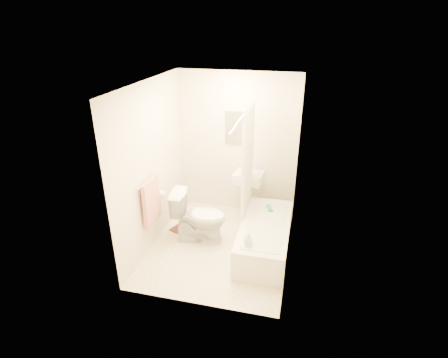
% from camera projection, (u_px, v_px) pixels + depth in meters
% --- Properties ---
extents(floor, '(2.40, 2.40, 0.00)m').
position_uv_depth(floor, '(220.00, 246.00, 5.26)').
color(floor, beige).
rests_on(floor, ground).
extents(ceiling, '(2.40, 2.40, 0.00)m').
position_uv_depth(ceiling, '(219.00, 83.00, 4.25)').
color(ceiling, white).
rests_on(ceiling, ground).
extents(wall_back, '(2.00, 0.02, 2.40)m').
position_uv_depth(wall_back, '(237.00, 145.00, 5.81)').
color(wall_back, beige).
rests_on(wall_back, ground).
extents(wall_left, '(0.02, 2.40, 2.40)m').
position_uv_depth(wall_left, '(152.00, 167.00, 4.97)').
color(wall_left, beige).
rests_on(wall_left, ground).
extents(wall_right, '(0.02, 2.40, 2.40)m').
position_uv_depth(wall_right, '(294.00, 181.00, 4.54)').
color(wall_right, beige).
rests_on(wall_right, ground).
extents(mirror, '(0.40, 0.03, 0.55)m').
position_uv_depth(mirror, '(237.00, 128.00, 5.67)').
color(mirror, white).
rests_on(mirror, wall_back).
extents(curtain_rod, '(0.03, 1.70, 0.03)m').
position_uv_depth(curtain_rod, '(244.00, 115.00, 4.44)').
color(curtain_rod, silver).
rests_on(curtain_rod, wall_back).
extents(shower_curtain, '(0.04, 0.80, 1.55)m').
position_uv_depth(shower_curtain, '(248.00, 160.00, 5.12)').
color(shower_curtain, silver).
rests_on(shower_curtain, curtain_rod).
extents(towel_bar, '(0.02, 0.60, 0.02)m').
position_uv_depth(towel_bar, '(147.00, 180.00, 4.78)').
color(towel_bar, silver).
rests_on(towel_bar, wall_left).
extents(towel, '(0.06, 0.45, 0.66)m').
position_uv_depth(towel, '(152.00, 201.00, 4.91)').
color(towel, '#CC7266').
rests_on(towel, towel_bar).
extents(toilet_paper, '(0.11, 0.12, 0.12)m').
position_uv_depth(toilet_paper, '(162.00, 194.00, 5.27)').
color(toilet_paper, white).
rests_on(toilet_paper, wall_left).
extents(toilet, '(0.85, 0.52, 0.80)m').
position_uv_depth(toilet, '(199.00, 217.00, 5.25)').
color(toilet, white).
rests_on(toilet, floor).
extents(sink, '(0.50, 0.41, 0.91)m').
position_uv_depth(sink, '(248.00, 193.00, 5.85)').
color(sink, silver).
rests_on(sink, floor).
extents(bathtub, '(0.68, 1.56, 0.44)m').
position_uv_depth(bathtub, '(265.00, 237.00, 5.10)').
color(bathtub, white).
rests_on(bathtub, floor).
extents(bath_mat, '(0.71, 0.63, 0.02)m').
position_uv_depth(bath_mat, '(192.00, 230.00, 5.65)').
color(bath_mat, '#4F3021').
rests_on(bath_mat, floor).
extents(soap_bottle, '(0.12, 0.12, 0.20)m').
position_uv_depth(soap_bottle, '(248.00, 239.00, 4.50)').
color(soap_bottle, silver).
rests_on(soap_bottle, bathtub).
extents(scrub_brush, '(0.13, 0.21, 0.04)m').
position_uv_depth(scrub_brush, '(269.00, 208.00, 5.37)').
color(scrub_brush, green).
rests_on(scrub_brush, bathtub).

